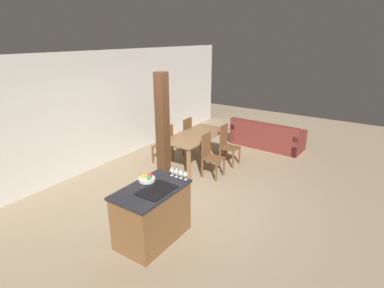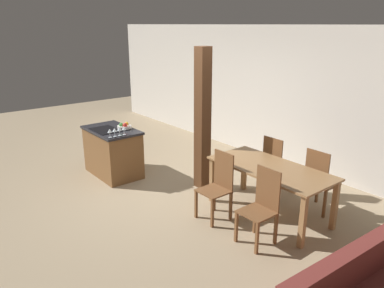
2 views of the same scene
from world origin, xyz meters
name	(u,v)px [view 1 (image 1 of 2)]	position (x,y,z in m)	size (l,w,h in m)	color
ground_plane	(183,201)	(0.00, 0.00, 0.00)	(16.00, 16.00, 0.00)	#9E896B
wall_back	(84,114)	(0.00, 2.72, 1.35)	(11.20, 0.08, 2.70)	silver
kitchen_island	(152,214)	(-1.18, -0.26, 0.44)	(1.15, 0.71, 0.89)	brown
fruit_bowl	(147,179)	(-1.04, -0.06, 0.93)	(0.26, 0.26, 0.11)	silver
wine_glass_near	(186,173)	(-0.68, -0.54, 1.00)	(0.07, 0.07, 0.15)	silver
wine_glass_middle	(181,172)	(-0.68, -0.45, 1.00)	(0.07, 0.07, 0.15)	silver
wine_glass_far	(176,170)	(-0.68, -0.36, 1.00)	(0.07, 0.07, 0.15)	silver
wine_glass_end	(172,169)	(-0.68, -0.27, 1.00)	(0.07, 0.07, 0.15)	silver
dining_table	(196,139)	(1.67, 0.79, 0.65)	(1.82, 0.85, 0.75)	olive
dining_chair_near_left	(210,155)	(1.26, 0.15, 0.50)	(0.40, 0.40, 0.98)	brown
dining_chair_near_right	(227,144)	(2.08, 0.15, 0.50)	(0.40, 0.40, 0.98)	brown
dining_chair_far_left	(165,144)	(1.26, 1.44, 0.50)	(0.40, 0.40, 0.98)	brown
dining_chair_far_right	(184,135)	(2.08, 1.44, 0.50)	(0.40, 0.40, 0.98)	brown
couch	(266,138)	(3.79, -0.23, 0.27)	(0.90, 2.03, 0.77)	maroon
timber_post	(163,133)	(0.28, 0.68, 1.19)	(0.21, 0.21, 2.38)	#4C2D19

